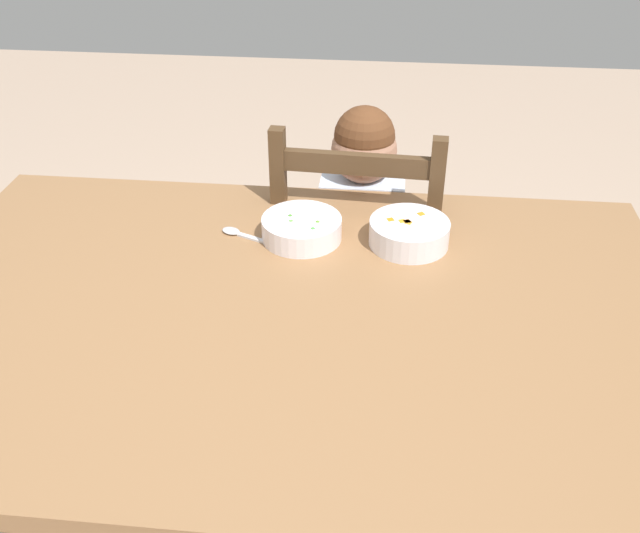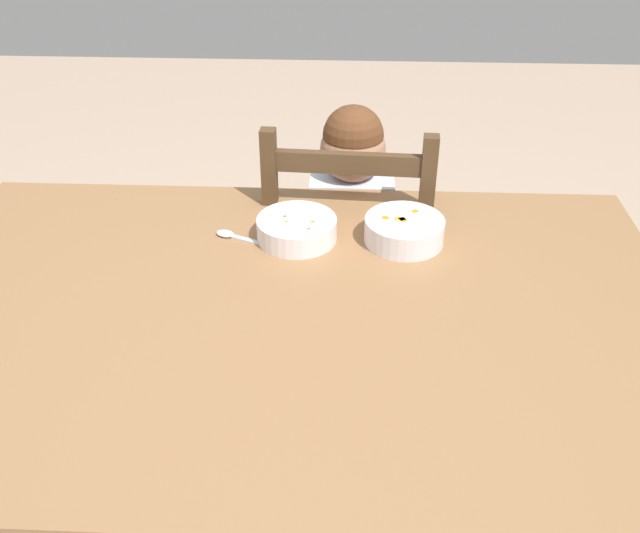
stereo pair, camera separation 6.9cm
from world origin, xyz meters
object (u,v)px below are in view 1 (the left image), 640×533
at_px(bowl_of_peas, 303,228).
at_px(bowl_of_carrots, 409,232).
at_px(child_figure, 361,225).
at_px(dining_table, 286,342).
at_px(spoon, 238,233).
at_px(dining_chair, 358,278).

distance_m(bowl_of_peas, bowl_of_carrots, 0.24).
relative_size(child_figure, bowl_of_peas, 5.22).
height_order(bowl_of_peas, bowl_of_carrots, bowl_of_carrots).
height_order(dining_table, spoon, spoon).
xyz_separation_m(bowl_of_peas, bowl_of_carrots, (0.24, 0.00, 0.00)).
distance_m(bowl_of_carrots, spoon, 0.39).
distance_m(dining_chair, child_figure, 0.17).
xyz_separation_m(bowl_of_carrots, spoon, (-0.39, -0.00, -0.03)).
bearing_deg(bowl_of_carrots, bowl_of_peas, -179.98).
height_order(dining_chair, child_figure, child_figure).
height_order(bowl_of_carrots, spoon, bowl_of_carrots).
relative_size(bowl_of_peas, bowl_of_carrots, 1.01).
height_order(dining_chair, bowl_of_peas, dining_chair).
xyz_separation_m(dining_chair, spoon, (-0.27, -0.30, 0.30)).
height_order(dining_chair, spoon, dining_chair).
xyz_separation_m(dining_table, dining_chair, (0.12, 0.57, -0.21)).
relative_size(dining_chair, spoon, 7.00).
bearing_deg(child_figure, spoon, -132.42).
relative_size(dining_table, bowl_of_peas, 8.73).
distance_m(dining_table, dining_chair, 0.62).
bearing_deg(spoon, child_figure, 47.58).
height_order(bowl_of_peas, spoon, bowl_of_peas).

